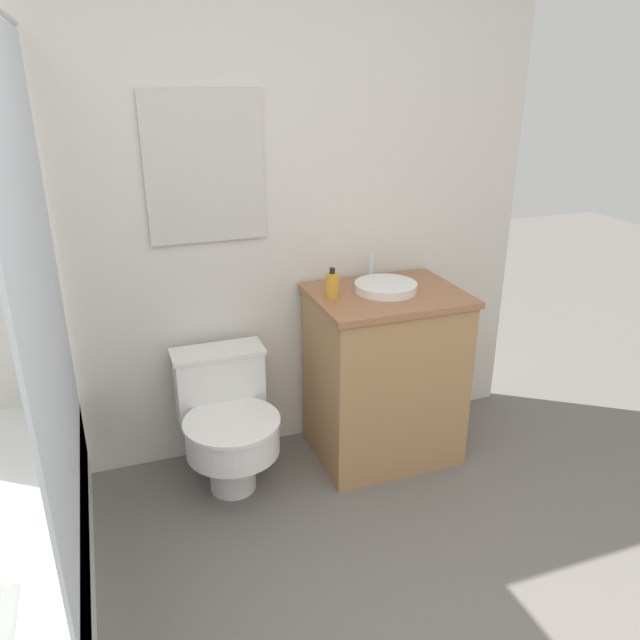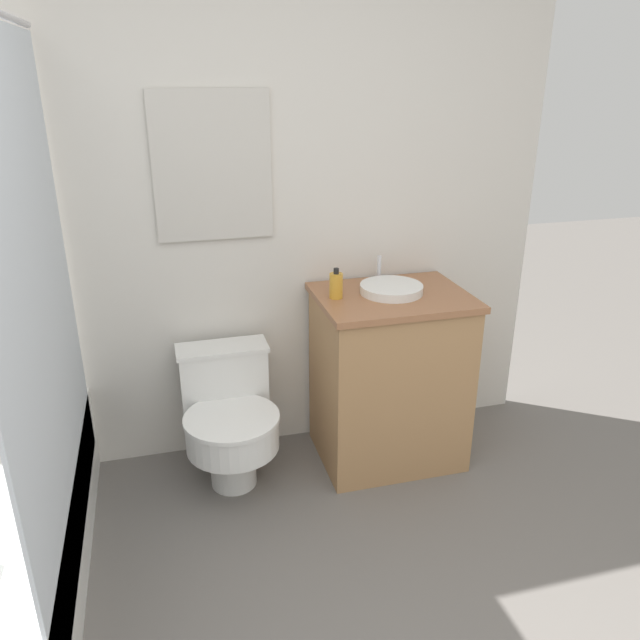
{
  "view_description": "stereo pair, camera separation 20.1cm",
  "coord_description": "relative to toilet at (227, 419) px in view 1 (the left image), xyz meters",
  "views": [
    {
      "loc": [
        -0.39,
        -0.74,
        1.82
      ],
      "look_at": [
        0.43,
        1.56,
        0.83
      ],
      "focal_mm": 35.0,
      "sensor_mm": 36.0,
      "label": 1
    },
    {
      "loc": [
        -0.2,
        -0.8,
        1.82
      ],
      "look_at": [
        0.43,
        1.56,
        0.83
      ],
      "focal_mm": 35.0,
      "sensor_mm": 36.0,
      "label": 2
    }
  ],
  "objects": [
    {
      "name": "wall_back",
      "position": [
        -0.04,
        0.31,
        0.92
      ],
      "size": [
        3.35,
        0.07,
        2.5
      ],
      "color": "silver",
      "rests_on": "ground_plane"
    },
    {
      "name": "shower_area",
      "position": [
        -0.9,
        -0.48,
        -0.06
      ],
      "size": [
        0.6,
        1.52,
        1.98
      ],
      "color": "white",
      "rests_on": "ground_plane"
    },
    {
      "name": "toilet",
      "position": [
        0.0,
        0.0,
        0.0
      ],
      "size": [
        0.43,
        0.56,
        0.62
      ],
      "color": "white",
      "rests_on": "ground_plane"
    },
    {
      "name": "vanity",
      "position": [
        0.78,
        -0.01,
        0.1
      ],
      "size": [
        0.7,
        0.55,
        0.86
      ],
      "color": "#AD7F51",
      "rests_on": "ground_plane"
    },
    {
      "name": "sink",
      "position": [
        0.78,
        0.02,
        0.54
      ],
      "size": [
        0.29,
        0.33,
        0.13
      ],
      "color": "white",
      "rests_on": "vanity"
    },
    {
      "name": "soap_bottle",
      "position": [
        0.51,
        0.02,
        0.58
      ],
      "size": [
        0.06,
        0.06,
        0.14
      ],
      "color": "gold",
      "rests_on": "vanity"
    }
  ]
}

